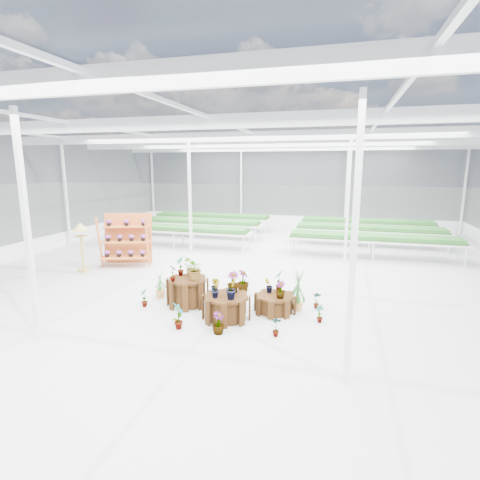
% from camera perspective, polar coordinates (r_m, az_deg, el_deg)
% --- Properties ---
extents(ground_plane, '(24.00, 24.00, 0.00)m').
position_cam_1_polar(ground_plane, '(10.69, -0.73, -7.55)').
color(ground_plane, gray).
rests_on(ground_plane, ground).
extents(greenhouse_shell, '(18.00, 24.00, 4.50)m').
position_cam_1_polar(greenhouse_shell, '(10.19, -0.76, 4.52)').
color(greenhouse_shell, white).
rests_on(greenhouse_shell, ground).
extents(steel_frame, '(18.00, 24.00, 4.50)m').
position_cam_1_polar(steel_frame, '(10.19, -0.76, 4.52)').
color(steel_frame, silver).
rests_on(steel_frame, ground).
extents(nursery_benches, '(16.00, 7.00, 0.84)m').
position_cam_1_polar(nursery_benches, '(17.42, 5.79, 1.17)').
color(nursery_benches, silver).
rests_on(nursery_benches, ground).
extents(plinth_tall, '(1.26, 1.26, 0.69)m').
position_cam_1_polar(plinth_tall, '(9.55, -7.97, -7.80)').
color(plinth_tall, '#371F0B').
rests_on(plinth_tall, ground).
extents(plinth_mid, '(1.27, 1.27, 0.56)m').
position_cam_1_polar(plinth_mid, '(8.65, -2.11, -10.20)').
color(plinth_mid, '#371F0B').
rests_on(plinth_mid, ground).
extents(plinth_low, '(0.97, 0.97, 0.43)m').
position_cam_1_polar(plinth_low, '(9.09, 5.35, -9.60)').
color(plinth_low, '#371F0B').
rests_on(plinth_low, ground).
extents(shelf_rack, '(1.90, 1.40, 1.80)m').
position_cam_1_polar(shelf_rack, '(13.62, -16.97, -0.02)').
color(shelf_rack, '#B55825').
rests_on(shelf_rack, ground).
extents(bird_table, '(0.44, 0.44, 1.63)m').
position_cam_1_polar(bird_table, '(13.32, -22.96, -1.04)').
color(bird_table, '#A58F45').
rests_on(bird_table, ground).
extents(nursery_plants, '(4.52, 3.08, 1.27)m').
position_cam_1_polar(nursery_plants, '(9.21, -2.08, -6.79)').
color(nursery_plants, '#246024').
rests_on(nursery_plants, ground).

